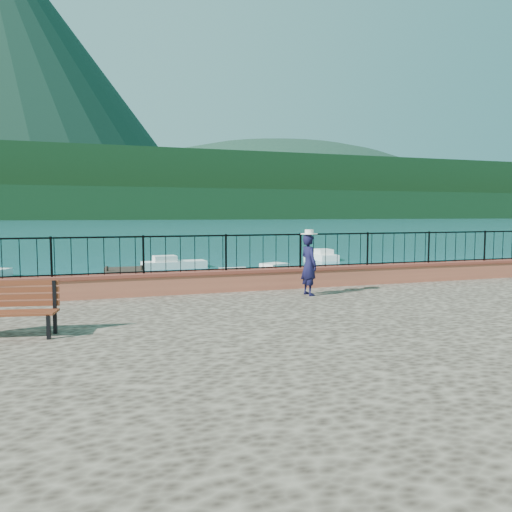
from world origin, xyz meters
TOP-DOWN VIEW (x-y plane):
  - ground at (0.00, 0.00)m, footprint 2000.00×2000.00m
  - parapet at (0.00, 3.70)m, footprint 28.00×0.46m
  - railing at (0.00, 3.70)m, footprint 27.00×0.05m
  - dock at (-2.00, 12.00)m, footprint 2.00×16.00m
  - far_forest at (0.00, 300.00)m, footprint 900.00×60.00m
  - foothills at (0.00, 360.00)m, footprint 900.00×120.00m
  - companion_hill at (220.00, 560.00)m, footprint 448.00×384.00m
  - park_bench at (-5.23, 0.02)m, footprint 1.78×0.88m
  - person at (1.58, 2.41)m, footprint 0.44×0.62m
  - hat at (1.58, 2.41)m, footprint 0.44×0.44m
  - boat_0 at (-5.48, 12.07)m, footprint 3.71×2.69m
  - boat_1 at (3.19, 12.90)m, footprint 3.70×1.37m
  - boat_2 at (5.74, 14.77)m, footprint 3.72×2.63m
  - boat_4 at (1.18, 21.09)m, footprint 3.94×1.54m
  - boat_5 at (12.41, 23.69)m, footprint 1.70×4.13m

SIDE VIEW (x-z plane):
  - ground at x=0.00m, z-range 0.00..0.00m
  - companion_hill at x=220.00m, z-range -90.00..90.00m
  - dock at x=-2.00m, z-range 0.00..0.30m
  - boat_0 at x=-5.48m, z-range 0.00..0.80m
  - boat_1 at x=3.19m, z-range 0.00..0.80m
  - boat_2 at x=5.74m, z-range 0.00..0.80m
  - boat_4 at x=1.18m, z-range 0.00..0.80m
  - boat_5 at x=12.41m, z-range 0.00..0.80m
  - park_bench at x=-5.23m, z-range 1.01..1.96m
  - parapet at x=0.00m, z-range 1.20..1.78m
  - person at x=1.58m, z-range 1.20..2.79m
  - railing at x=0.00m, z-range 1.78..2.73m
  - hat at x=1.58m, z-range 2.79..2.91m
  - far_forest at x=0.00m, z-range 0.00..18.00m
  - foothills at x=0.00m, z-range 0.00..44.00m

